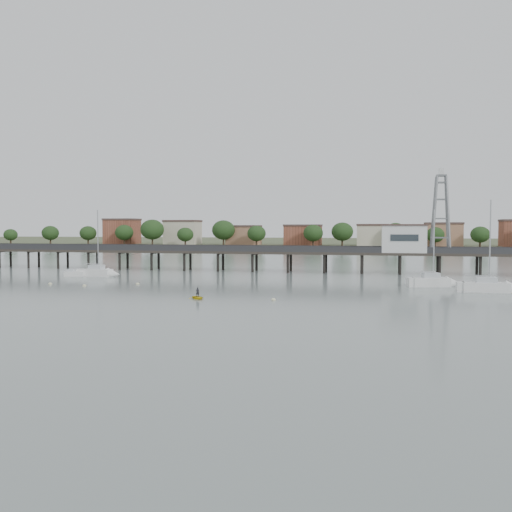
# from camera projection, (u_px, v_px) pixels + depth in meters

# --- Properties ---
(ground_plane) EXTENTS (500.00, 500.00, 0.00)m
(ground_plane) POSITION_uv_depth(u_px,v_px,m) (153.00, 322.00, 53.05)
(ground_plane) COLOR slate
(ground_plane) RESTS_ON ground
(pier) EXTENTS (150.00, 5.00, 5.50)m
(pier) POSITION_uv_depth(u_px,v_px,m) (272.00, 252.00, 111.41)
(pier) COLOR #2D2823
(pier) RESTS_ON ground
(pier_building) EXTENTS (8.40, 5.40, 5.30)m
(pier_building) POSITION_uv_depth(u_px,v_px,m) (404.00, 238.00, 105.99)
(pier_building) COLOR silver
(pier_building) RESTS_ON ground
(lattice_tower) EXTENTS (3.20, 3.20, 15.50)m
(lattice_tower) POSITION_uv_depth(u_px,v_px,m) (441.00, 214.00, 104.39)
(lattice_tower) COLOR slate
(lattice_tower) RESTS_ON ground
(sailboat_c) EXTENTS (7.43, 3.55, 11.93)m
(sailboat_c) POSITION_uv_depth(u_px,v_px,m) (438.00, 282.00, 84.25)
(sailboat_c) COLOR white
(sailboat_c) RESTS_ON ground
(sailboat_d) EXTENTS (7.97, 2.42, 13.15)m
(sailboat_d) POSITION_uv_depth(u_px,v_px,m) (496.00, 287.00, 76.96)
(sailboat_d) COLOR white
(sailboat_d) RESTS_ON ground
(sailboat_b) EXTENTS (7.61, 2.82, 12.39)m
(sailboat_b) POSITION_uv_depth(u_px,v_px,m) (102.00, 273.00, 100.83)
(sailboat_b) COLOR white
(sailboat_b) RESTS_ON ground
(white_tender) EXTENTS (3.79, 1.86, 1.43)m
(white_tender) POSITION_uv_depth(u_px,v_px,m) (75.00, 274.00, 101.10)
(white_tender) COLOR white
(white_tender) RESTS_ON ground
(yellow_dinghy) EXTENTS (1.73, 1.50, 2.50)m
(yellow_dinghy) POSITION_uv_depth(u_px,v_px,m) (198.00, 299.00, 69.86)
(yellow_dinghy) COLOR yellow
(yellow_dinghy) RESTS_ON ground
(dinghy_occupant) EXTENTS (0.80, 1.24, 0.28)m
(dinghy_occupant) POSITION_uv_depth(u_px,v_px,m) (198.00, 299.00, 69.86)
(dinghy_occupant) COLOR black
(dinghy_occupant) RESTS_ON ground
(mooring_buoys) EXTENTS (74.43, 14.58, 0.39)m
(mooring_buoys) POSITION_uv_depth(u_px,v_px,m) (209.00, 289.00, 79.41)
(mooring_buoys) COLOR beige
(mooring_buoys) RESTS_ON ground
(far_shore) EXTENTS (500.00, 170.00, 10.40)m
(far_shore) POSITION_uv_depth(u_px,v_px,m) (338.00, 242.00, 286.77)
(far_shore) COLOR #475133
(far_shore) RESTS_ON ground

